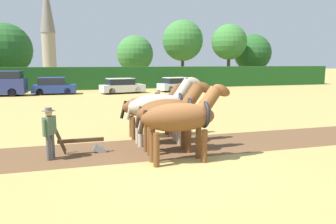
{
  "coord_description": "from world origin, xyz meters",
  "views": [
    {
      "loc": [
        -3.14,
        -8.47,
        2.97
      ],
      "look_at": [
        0.42,
        3.29,
        1.1
      ],
      "focal_mm": 35.0,
      "sensor_mm": 36.0,
      "label": 1
    }
  ],
  "objects_px": {
    "draft_horse_trail_right": "(154,106)",
    "farmer_beside_team": "(158,106)",
    "tree_center_left": "(135,54)",
    "farmer_at_plow": "(50,130)",
    "tree_left": "(5,50)",
    "plow": "(85,144)",
    "draft_horse_lead_left": "(182,117)",
    "tree_center_right": "(229,42)",
    "church_spire": "(48,26)",
    "parked_car_left": "(54,86)",
    "draft_horse_lead_right": "(171,112)",
    "tree_center": "(183,41)",
    "parked_car_center_left": "(122,86)",
    "parked_car_center": "(177,85)",
    "draft_horse_trail_left": "(161,106)",
    "tree_right": "(252,53)"
  },
  "relations": [
    {
      "from": "tree_center_left",
      "to": "farmer_beside_team",
      "type": "distance_m",
      "value": 30.2
    },
    {
      "from": "draft_horse_trail_right",
      "to": "draft_horse_lead_left",
      "type": "bearing_deg",
      "value": -89.93
    },
    {
      "from": "tree_right",
      "to": "church_spire",
      "type": "relative_size",
      "value": 0.34
    },
    {
      "from": "church_spire",
      "to": "parked_car_center",
      "type": "height_order",
      "value": "church_spire"
    },
    {
      "from": "draft_horse_lead_left",
      "to": "draft_horse_trail_left",
      "type": "height_order",
      "value": "draft_horse_trail_left"
    },
    {
      "from": "tree_left",
      "to": "tree_center_left",
      "type": "xyz_separation_m",
      "value": [
        15.59,
        1.02,
        -0.35
      ]
    },
    {
      "from": "draft_horse_lead_left",
      "to": "tree_center_right",
      "type": "bearing_deg",
      "value": 61.23
    },
    {
      "from": "farmer_at_plow",
      "to": "draft_horse_trail_right",
      "type": "bearing_deg",
      "value": 58.02
    },
    {
      "from": "tree_center_left",
      "to": "parked_car_left",
      "type": "xyz_separation_m",
      "value": [
        -10.0,
        -11.39,
        -3.32
      ]
    },
    {
      "from": "draft_horse_trail_right",
      "to": "farmer_beside_team",
      "type": "bearing_deg",
      "value": 70.0
    },
    {
      "from": "tree_center_right",
      "to": "draft_horse_lead_left",
      "type": "bearing_deg",
      "value": -119.25
    },
    {
      "from": "tree_center",
      "to": "draft_horse_trail_right",
      "type": "bearing_deg",
      "value": -111.32
    },
    {
      "from": "tree_center_right",
      "to": "church_spire",
      "type": "xyz_separation_m",
      "value": [
        -25.23,
        36.64,
        5.2
      ]
    },
    {
      "from": "tree_right",
      "to": "draft_horse_trail_left",
      "type": "relative_size",
      "value": 2.43
    },
    {
      "from": "draft_horse_trail_right",
      "to": "draft_horse_trail_left",
      "type": "bearing_deg",
      "value": -89.53
    },
    {
      "from": "draft_horse_trail_left",
      "to": "church_spire",
      "type": "bearing_deg",
      "value": 96.54
    },
    {
      "from": "tree_center",
      "to": "draft_horse_lead_right",
      "type": "relative_size",
      "value": 3.22
    },
    {
      "from": "parked_car_center_left",
      "to": "parked_car_left",
      "type": "bearing_deg",
      "value": 161.63
    },
    {
      "from": "tree_center_left",
      "to": "draft_horse_lead_right",
      "type": "relative_size",
      "value": 2.38
    },
    {
      "from": "tree_left",
      "to": "plow",
      "type": "distance_m",
      "value": 33.03
    },
    {
      "from": "farmer_at_plow",
      "to": "parked_car_left",
      "type": "relative_size",
      "value": 0.41
    },
    {
      "from": "church_spire",
      "to": "farmer_beside_team",
      "type": "relative_size",
      "value": 11.86
    },
    {
      "from": "parked_car_center_left",
      "to": "parked_car_center",
      "type": "distance_m",
      "value": 5.91
    },
    {
      "from": "parked_car_center_left",
      "to": "farmer_beside_team",
      "type": "bearing_deg",
      "value": -103.75
    },
    {
      "from": "tree_center_left",
      "to": "tree_center",
      "type": "xyz_separation_m",
      "value": [
        6.88,
        0.36,
        1.89
      ]
    },
    {
      "from": "tree_center_right",
      "to": "church_spire",
      "type": "height_order",
      "value": "church_spire"
    },
    {
      "from": "parked_car_left",
      "to": "parked_car_center",
      "type": "height_order",
      "value": "parked_car_left"
    },
    {
      "from": "tree_right",
      "to": "parked_car_left",
      "type": "height_order",
      "value": "tree_right"
    },
    {
      "from": "farmer_beside_team",
      "to": "parked_car_center_left",
      "type": "xyz_separation_m",
      "value": [
        1.1,
        17.36,
        -0.34
      ]
    },
    {
      "from": "parked_car_left",
      "to": "draft_horse_trail_right",
      "type": "bearing_deg",
      "value": -73.94
    },
    {
      "from": "plow",
      "to": "farmer_at_plow",
      "type": "height_order",
      "value": "farmer_at_plow"
    },
    {
      "from": "draft_horse_lead_left",
      "to": "farmer_beside_team",
      "type": "relative_size",
      "value": 1.67
    },
    {
      "from": "draft_horse_lead_right",
      "to": "draft_horse_trail_right",
      "type": "distance_m",
      "value": 2.35
    },
    {
      "from": "draft_horse_trail_left",
      "to": "farmer_beside_team",
      "type": "relative_size",
      "value": 1.66
    },
    {
      "from": "tree_center_right",
      "to": "draft_horse_lead_right",
      "type": "distance_m",
      "value": 36.41
    },
    {
      "from": "draft_horse_lead_right",
      "to": "farmer_at_plow",
      "type": "xyz_separation_m",
      "value": [
        -3.8,
        0.24,
        -0.4
      ]
    },
    {
      "from": "parked_car_left",
      "to": "tree_right",
      "type": "bearing_deg",
      "value": 25.36
    },
    {
      "from": "draft_horse_lead_right",
      "to": "tree_center_right",
      "type": "bearing_deg",
      "value": 60.33
    },
    {
      "from": "farmer_at_plow",
      "to": "farmer_beside_team",
      "type": "relative_size",
      "value": 0.92
    },
    {
      "from": "tree_center_left",
      "to": "parked_car_left",
      "type": "height_order",
      "value": "tree_center_left"
    },
    {
      "from": "tree_center_right",
      "to": "draft_horse_trail_left",
      "type": "distance_m",
      "value": 35.39
    },
    {
      "from": "draft_horse_lead_left",
      "to": "parked_car_left",
      "type": "distance_m",
      "value": 23.8
    },
    {
      "from": "farmer_beside_team",
      "to": "tree_left",
      "type": "bearing_deg",
      "value": 85.53
    },
    {
      "from": "tree_center",
      "to": "draft_horse_lead_right",
      "type": "xyz_separation_m",
      "value": [
        -12.34,
        -33.93,
        -4.63
      ]
    },
    {
      "from": "tree_center_left",
      "to": "farmer_at_plow",
      "type": "height_order",
      "value": "tree_center_left"
    },
    {
      "from": "tree_center_left",
      "to": "farmer_beside_team",
      "type": "relative_size",
      "value": 3.71
    },
    {
      "from": "draft_horse_lead_left",
      "to": "draft_horse_trail_right",
      "type": "xyz_separation_m",
      "value": [
        0.02,
        3.53,
        -0.13
      ]
    },
    {
      "from": "church_spire",
      "to": "tree_center",
      "type": "bearing_deg",
      "value": -60.26
    },
    {
      "from": "tree_right",
      "to": "draft_horse_trail_right",
      "type": "xyz_separation_m",
      "value": [
        -23.22,
        -31.2,
        -3.09
      ]
    },
    {
      "from": "draft_horse_lead_left",
      "to": "draft_horse_trail_left",
      "type": "xyz_separation_m",
      "value": [
        0.02,
        2.35,
        0.04
      ]
    }
  ]
}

